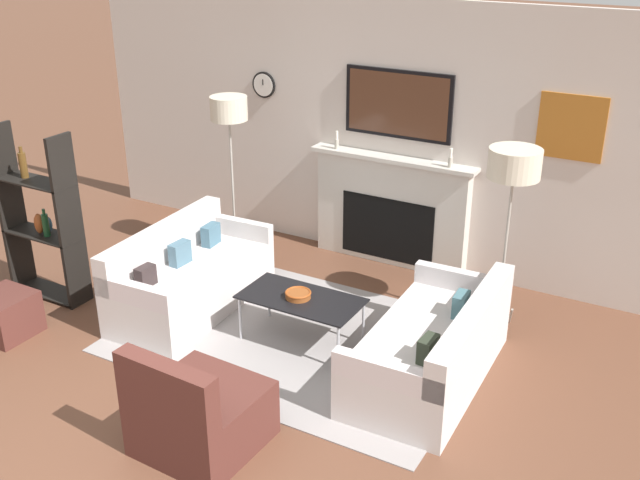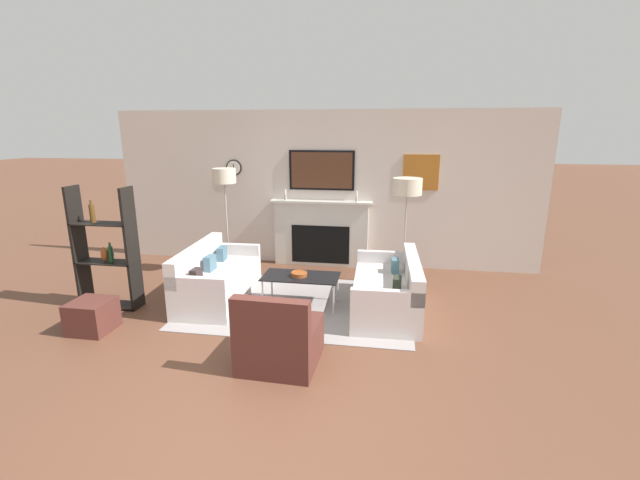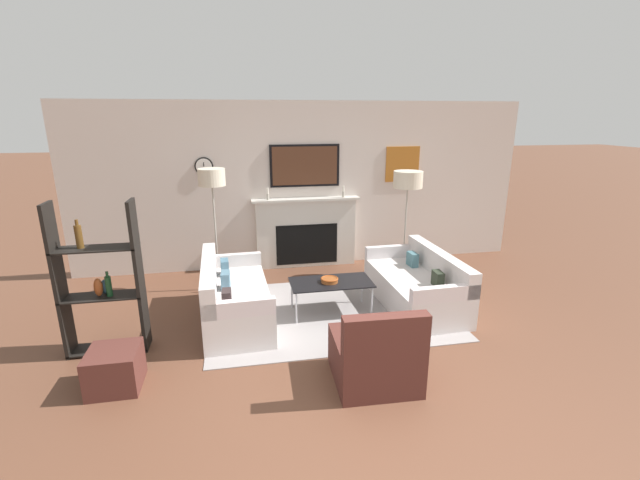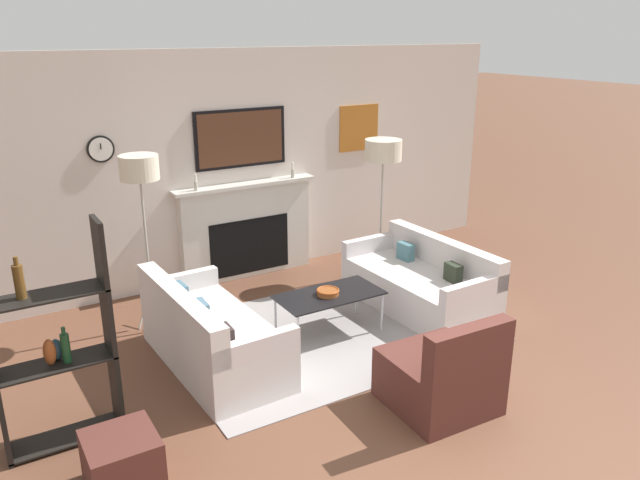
# 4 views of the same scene
# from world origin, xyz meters

# --- Properties ---
(ground_plane) EXTENTS (60.00, 60.00, 0.00)m
(ground_plane) POSITION_xyz_m (0.00, 0.00, 0.00)
(ground_plane) COLOR brown
(fireplace_wall) EXTENTS (7.48, 0.28, 2.70)m
(fireplace_wall) POSITION_xyz_m (0.00, 4.28, 1.22)
(fireplace_wall) COLOR beige
(fireplace_wall) RESTS_ON ground_plane
(area_rug) EXTENTS (3.05, 2.17, 0.01)m
(area_rug) POSITION_xyz_m (0.00, 2.34, 0.01)
(area_rug) COLOR gray
(area_rug) RESTS_ON ground_plane
(couch_left) EXTENTS (0.85, 1.72, 0.78)m
(couch_left) POSITION_xyz_m (-1.22, 2.34, 0.29)
(couch_left) COLOR silver
(couch_left) RESTS_ON ground_plane
(couch_right) EXTENTS (0.89, 1.74, 0.73)m
(couch_right) POSITION_xyz_m (1.22, 2.34, 0.27)
(couch_right) COLOR silver
(couch_right) RESTS_ON ground_plane
(armchair) EXTENTS (0.80, 0.80, 0.83)m
(armchair) POSITION_xyz_m (0.12, 0.77, 0.28)
(armchair) COLOR #522822
(armchair) RESTS_ON ground_plane
(coffee_table) EXTENTS (1.04, 0.54, 0.43)m
(coffee_table) POSITION_xyz_m (0.02, 2.32, 0.40)
(coffee_table) COLOR black
(coffee_table) RESTS_ON ground_plane
(decorative_bowl) EXTENTS (0.22, 0.22, 0.06)m
(decorative_bowl) POSITION_xyz_m (0.00, 2.31, 0.46)
(decorative_bowl) COLOR brown
(decorative_bowl) RESTS_ON coffee_table
(floor_lamp_left) EXTENTS (0.37, 0.37, 1.78)m
(floor_lamp_left) POSITION_xyz_m (-1.43, 3.39, 1.62)
(floor_lamp_left) COLOR #9E998E
(floor_lamp_left) RESTS_ON ground_plane
(floor_lamp_right) EXTENTS (0.44, 0.44, 1.68)m
(floor_lamp_right) POSITION_xyz_m (1.43, 3.39, 1.53)
(floor_lamp_right) COLOR #9E998E
(floor_lamp_right) RESTS_ON ground_plane
(shelf_unit) EXTENTS (0.82, 0.28, 1.66)m
(shelf_unit) POSITION_xyz_m (-2.55, 1.87, 0.79)
(shelf_unit) COLOR black
(shelf_unit) RESTS_ON ground_plane
(ottoman) EXTENTS (0.46, 0.46, 0.38)m
(ottoman) POSITION_xyz_m (-2.31, 1.15, 0.19)
(ottoman) COLOR #522822
(ottoman) RESTS_ON ground_plane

